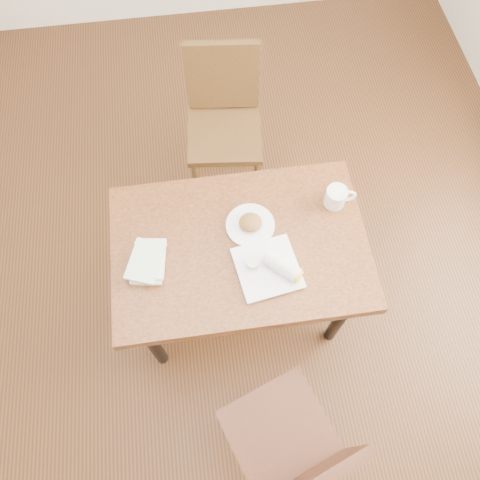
{
  "coord_description": "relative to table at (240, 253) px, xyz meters",
  "views": [
    {
      "loc": [
        -0.12,
        -0.88,
        2.63
      ],
      "look_at": [
        0.0,
        0.0,
        0.8
      ],
      "focal_mm": 35.0,
      "sensor_mm": 36.0,
      "label": 1
    }
  ],
  "objects": [
    {
      "name": "plate_scone",
      "position": [
        0.06,
        0.08,
        0.11
      ],
      "size": [
        0.22,
        0.22,
        0.07
      ],
      "color": "white",
      "rests_on": "table"
    },
    {
      "name": "coffee_mug",
      "position": [
        0.47,
        0.16,
        0.14
      ],
      "size": [
        0.14,
        0.1,
        0.1
      ],
      "color": "white",
      "rests_on": "table"
    },
    {
      "name": "plate_burrito",
      "position": [
        0.12,
        -0.14,
        0.12
      ],
      "size": [
        0.3,
        0.3,
        0.09
      ],
      "color": "white",
      "rests_on": "table"
    },
    {
      "name": "table",
      "position": [
        0.0,
        0.0,
        0.0
      ],
      "size": [
        1.15,
        0.76,
        0.75
      ],
      "color": "brown",
      "rests_on": "ground"
    },
    {
      "name": "book_stack",
      "position": [
        -0.41,
        -0.03,
        0.12
      ],
      "size": [
        0.19,
        0.23,
        0.05
      ],
      "color": "white",
      "rests_on": "table"
    },
    {
      "name": "room_walls",
      "position": [
        0.0,
        0.0,
        0.97
      ],
      "size": [
        4.02,
        5.02,
        2.8
      ],
      "color": "silver",
      "rests_on": "ground"
    },
    {
      "name": "chair_near",
      "position": [
        0.09,
        -0.86,
        -0.11
      ],
      "size": [
        0.54,
        0.54,
        0.95
      ],
      "color": "#431F13",
      "rests_on": "ground"
    },
    {
      "name": "ground",
      "position": [
        0.0,
        0.0,
        -0.67
      ],
      "size": [
        4.0,
        5.0,
        0.01
      ],
      "primitive_type": "cube",
      "color": "#472814",
      "rests_on": "ground"
    },
    {
      "name": "chair_far",
      "position": [
        0.04,
        0.92,
        -0.11
      ],
      "size": [
        0.46,
        0.46,
        0.95
      ],
      "color": "#4D3516",
      "rests_on": "ground"
    }
  ]
}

